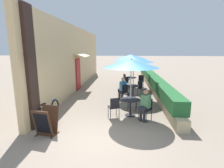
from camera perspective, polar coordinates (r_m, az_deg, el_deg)
name	(u,v)px	position (r m, az deg, el deg)	size (l,w,h in m)	color
ground_plane	(99,137)	(5.84, -4.22, -17.00)	(120.00, 120.00, 0.00)	gray
cafe_facade_wall	(78,58)	(12.69, -11.16, 8.24)	(0.98, 14.59, 4.20)	#D6B784
planter_hedge	(152,81)	(12.63, 13.05, 1.04)	(0.60, 13.59, 1.01)	tan
patio_table_near	(130,104)	(7.37, 6.01, -6.39)	(0.79, 0.79, 0.72)	black
patio_umbrella_near	(131,63)	(7.03, 6.30, 6.71)	(2.21, 2.21, 2.41)	#B7B7BC
cafe_chair_near_left	(114,106)	(7.06, 0.69, -7.18)	(0.52, 0.52, 0.87)	black
cafe_chair_near_right	(146,107)	(7.04, 11.17, -7.49)	(0.56, 0.56, 0.87)	black
seated_patron_near_right	(145,104)	(6.89, 10.72, -6.39)	(0.50, 0.51, 1.25)	#23232D
cafe_chair_near_back	(131,99)	(8.07, 6.16, -4.82)	(0.46, 0.46, 0.87)	black
coffee_cup_near	(129,98)	(7.37, 5.47, -4.45)	(0.07, 0.07, 0.09)	white
patio_table_mid	(133,89)	(10.01, 6.87, -1.56)	(0.79, 0.79, 0.72)	black
patio_umbrella_mid	(134,59)	(9.77, 7.11, 8.06)	(2.21, 2.21, 2.41)	#B7B7BC
cafe_chair_mid_left	(124,91)	(9.49, 3.86, -2.27)	(0.56, 0.56, 0.87)	black
seated_patron_mid_left	(123,87)	(9.54, 3.45, -1.15)	(0.50, 0.51, 1.25)	#23232D
cafe_chair_mid_right	(141,87)	(10.56, 9.58, -0.99)	(0.56, 0.56, 0.87)	black
coffee_cup_mid	(135,85)	(9.87, 7.63, -0.36)	(0.07, 0.07, 0.09)	#B73D3D
patio_table_far	(131,80)	(12.76, 6.15, 1.32)	(0.79, 0.79, 0.72)	black
patio_umbrella_far	(131,57)	(12.57, 6.32, 8.86)	(2.21, 2.21, 2.41)	#B7B7BC
cafe_chair_far_left	(141,80)	(12.80, 9.45, 1.23)	(0.44, 0.44, 0.87)	black
cafe_chair_far_right	(126,78)	(13.39, 4.52, 1.81)	(0.53, 0.53, 0.87)	black
cafe_chair_far_back	(126,82)	(12.13, 4.46, 0.78)	(0.56, 0.56, 0.87)	black
coffee_cup_far	(130,77)	(12.75, 5.92, 2.40)	(0.07, 0.07, 0.09)	teal
bicycle_leaning	(48,111)	(7.40, -20.11, -8.39)	(0.23, 1.75, 0.76)	black
menu_board	(46,121)	(6.19, -20.67, -11.38)	(0.72, 0.73, 0.92)	#422819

